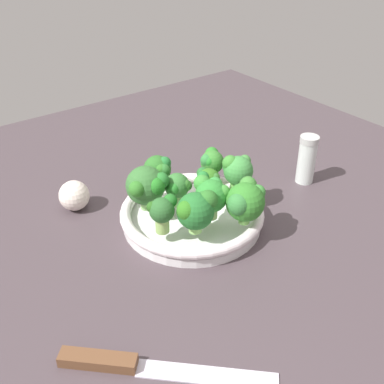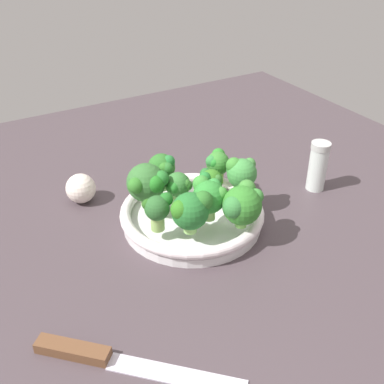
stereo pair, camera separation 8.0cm
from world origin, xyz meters
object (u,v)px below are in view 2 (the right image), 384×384
object	(u,v)px
broccoli_floret_8	(158,209)
garlic_bulb	(81,188)
broccoli_floret_3	(209,195)
broccoli_floret_6	(210,181)
bowl	(192,215)
broccoli_floret_5	(191,210)
knife	(109,359)
broccoli_floret_1	(242,204)
broccoli_floret_2	(162,169)
pepper_shaker	(318,166)
broccoli_floret_4	(241,173)
broccoli_floret_7	(147,183)
broccoli_floret_0	(178,186)
broccoli_floret_9	(217,163)

from	to	relation	value
broccoli_floret_8	garlic_bulb	size ratio (longest dim) A/B	1.11
broccoli_floret_3	broccoli_floret_8	size ratio (longest dim) A/B	1.13
broccoli_floret_6	broccoli_floret_8	world-z (taller)	broccoli_floret_8
bowl	broccoli_floret_5	bearing A→B (deg)	-121.43
knife	garlic_bulb	bearing A→B (deg)	75.60
broccoli_floret_1	broccoli_floret_6	bearing A→B (deg)	87.26
broccoli_floret_2	broccoli_floret_1	bearing A→B (deg)	-71.47
broccoli_floret_6	broccoli_floret_8	bearing A→B (deg)	-161.84
pepper_shaker	broccoli_floret_4	bearing A→B (deg)	175.50
broccoli_floret_2	broccoli_floret_3	distance (cm)	12.09
broccoli_floret_7	knife	world-z (taller)	broccoli_floret_7
garlic_bulb	pepper_shaker	distance (cm)	44.75
broccoli_floret_2	broccoli_floret_6	distance (cm)	8.85
broccoli_floret_7	broccoli_floret_4	bearing A→B (deg)	-16.52
broccoli_floret_5	broccoli_floret_8	size ratio (longest dim) A/B	1.14
broccoli_floret_3	broccoli_floret_1	bearing A→B (deg)	-54.94
broccoli_floret_0	broccoli_floret_1	bearing A→B (deg)	-62.99
broccoli_floret_9	broccoli_floret_2	bearing A→B (deg)	163.63
knife	pepper_shaker	xyz separation A→B (cm)	(50.08, 18.06, 4.41)
broccoli_floret_2	broccoli_floret_5	world-z (taller)	broccoli_floret_5
broccoli_floret_2	broccoli_floret_5	bearing A→B (deg)	-98.66
broccoli_floret_6	broccoli_floret_5	bearing A→B (deg)	-138.17
broccoli_floret_4	garlic_bulb	xyz separation A→B (cm)	(-23.60, 17.13, -4.85)
broccoli_floret_2	broccoli_floret_7	world-z (taller)	broccoli_floret_7
broccoli_floret_2	broccoli_floret_3	world-z (taller)	broccoli_floret_3
broccoli_floret_5	garlic_bulb	distance (cm)	25.20
broccoli_floret_4	broccoli_floret_6	bearing A→B (deg)	158.66
broccoli_floret_7	pepper_shaker	bearing A→B (deg)	-10.39
broccoli_floret_2	pepper_shaker	xyz separation A→B (cm)	(28.10, -9.72, -2.65)
bowl	broccoli_floret_3	world-z (taller)	broccoli_floret_3
garlic_bulb	broccoli_floret_3	bearing A→B (deg)	-54.16
broccoli_floret_0	broccoli_floret_5	size ratio (longest dim) A/B	0.83
broccoli_floret_1	broccoli_floret_2	xyz separation A→B (cm)	(-5.51, 16.46, 0.04)
broccoli_floret_5	broccoli_floret_6	xyz separation A→B (cm)	(8.07, 7.23, -0.99)
knife	broccoli_floret_5	bearing A→B (deg)	35.40
broccoli_floret_9	broccoli_floret_0	bearing A→B (deg)	-163.64
broccoli_floret_5	broccoli_floret_7	world-z (taller)	broccoli_floret_7
broccoli_floret_7	broccoli_floret_6	bearing A→B (deg)	-14.19
broccoli_floret_5	broccoli_floret_6	world-z (taller)	broccoli_floret_5
broccoli_floret_3	broccoli_floret_6	distance (cm)	6.70
broccoli_floret_5	broccoli_floret_6	size ratio (longest dim) A/B	1.31
broccoli_floret_1	broccoli_floret_7	bearing A→B (deg)	128.92
broccoli_floret_0	broccoli_floret_2	size ratio (longest dim) A/B	0.86
bowl	knife	xyz separation A→B (cm)	(-23.47, -19.99, -1.21)
broccoli_floret_2	garlic_bulb	xyz separation A→B (cm)	(-12.60, 8.75, -4.85)
broccoli_floret_1	broccoli_floret_4	distance (cm)	9.76
broccoli_floret_2	garlic_bulb	distance (cm)	16.08
bowl	broccoli_floret_9	size ratio (longest dim) A/B	4.06
broccoli_floret_4	broccoli_floret_8	size ratio (longest dim) A/B	1.14
bowl	broccoli_floret_8	distance (cm)	9.87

